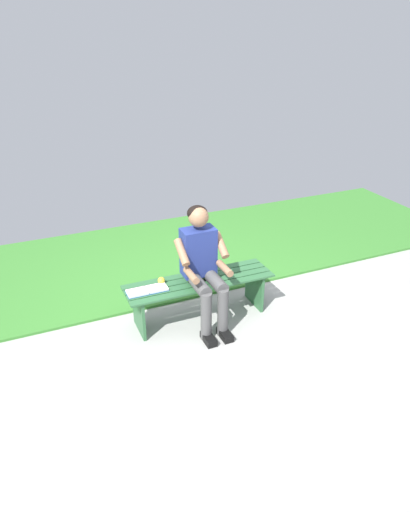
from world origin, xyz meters
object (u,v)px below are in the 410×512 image
Objects in this scene: person_seated at (203,264)px; book_open at (147,290)px; bench_near at (199,290)px; apple at (161,280)px.

person_seated is 0.62m from book_open.
bench_near is 1.24× the size of person_seated.
apple reaches higher than book_open.
book_open is at bearing 26.13° from apple.
bench_near is at bearing -87.90° from person_seated.
book_open is at bearing -9.97° from person_seated.
person_seated is (-0.00, 0.10, 0.35)m from bench_near.
apple is (0.38, -0.09, 0.15)m from bench_near.
bench_near is 20.88× the size of apple.
person_seated is at bearing 170.49° from book_open.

